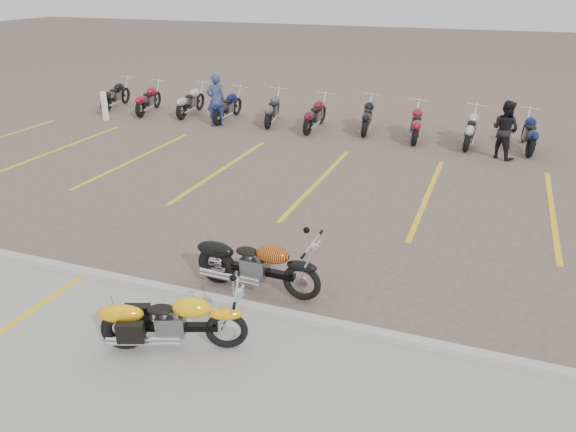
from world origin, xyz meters
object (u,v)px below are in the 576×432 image
Objects in this scene: yellow_cruiser at (171,323)px; person_a at (216,100)px; person_b at (505,130)px; flame_cruiser at (255,266)px; bollard at (104,106)px.

person_a is (-5.24, 11.40, 0.46)m from yellow_cruiser.
person_a reaches higher than person_b.
person_a reaches higher than yellow_cruiser.
yellow_cruiser is 1.89m from flame_cruiser.
flame_cruiser reaches higher than yellow_cruiser.
bollard is at bearing -35.32° from person_a.
person_a is 1.75× the size of bollard.
flame_cruiser is 1.33× the size of person_b.
person_a reaches higher than flame_cruiser.
person_a is at bearing 9.29° from bollard.
flame_cruiser is 1.24× the size of person_a.
person_b is at bearing 132.71° from person_a.
flame_cruiser is (0.44, 1.83, 0.03)m from yellow_cruiser.
bollard is (-4.09, -0.67, -0.38)m from person_a.
yellow_cruiser is 1.93× the size of bollard.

